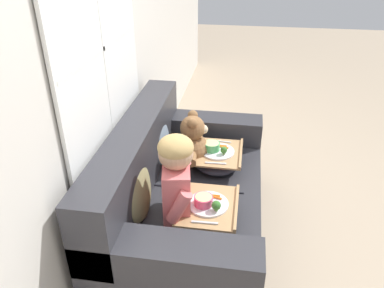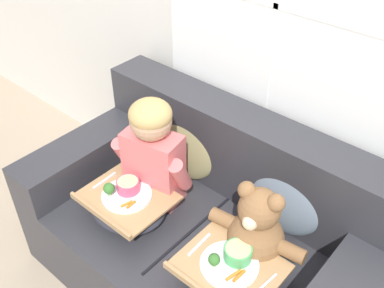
{
  "view_description": "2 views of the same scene",
  "coord_description": "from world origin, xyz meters",
  "px_view_note": "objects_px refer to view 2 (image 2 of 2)",
  "views": [
    {
      "loc": [
        -1.97,
        -0.32,
        1.91
      ],
      "look_at": [
        0.04,
        -0.01,
        0.75
      ],
      "focal_mm": 35.0,
      "sensor_mm": 36.0,
      "label": 1
    },
    {
      "loc": [
        0.91,
        -1.08,
        2.0
      ],
      "look_at": [
        -0.15,
        0.13,
        0.76
      ],
      "focal_mm": 42.0,
      "sensor_mm": 36.0,
      "label": 2
    }
  ],
  "objects_px": {
    "teddy_bear": "(256,231)",
    "lap_tray_child": "(128,204)",
    "throw_pillow_behind_child": "(187,142)",
    "throw_pillow_behind_teddy": "(288,196)",
    "lap_tray_teddy": "(229,273)",
    "child_figure": "(152,147)",
    "couch": "(205,235)"
  },
  "relations": [
    {
      "from": "throw_pillow_behind_teddy",
      "to": "child_figure",
      "type": "bearing_deg",
      "value": -157.8
    },
    {
      "from": "child_figure",
      "to": "teddy_bear",
      "type": "height_order",
      "value": "child_figure"
    },
    {
      "from": "teddy_bear",
      "to": "lap_tray_child",
      "type": "distance_m",
      "value": 0.63
    },
    {
      "from": "couch",
      "to": "throw_pillow_behind_child",
      "type": "height_order",
      "value": "couch"
    },
    {
      "from": "couch",
      "to": "lap_tray_teddy",
      "type": "relative_size",
      "value": 4.11
    },
    {
      "from": "throw_pillow_behind_child",
      "to": "lap_tray_child",
      "type": "bearing_deg",
      "value": -90.17
    },
    {
      "from": "couch",
      "to": "lap_tray_teddy",
      "type": "xyz_separation_m",
      "value": [
        0.3,
        -0.21,
        0.18
      ]
    },
    {
      "from": "throw_pillow_behind_teddy",
      "to": "teddy_bear",
      "type": "relative_size",
      "value": 0.9
    },
    {
      "from": "lap_tray_teddy",
      "to": "teddy_bear",
      "type": "bearing_deg",
      "value": 89.78
    },
    {
      "from": "couch",
      "to": "teddy_bear",
      "type": "relative_size",
      "value": 3.75
    },
    {
      "from": "throw_pillow_behind_teddy",
      "to": "lap_tray_child",
      "type": "relative_size",
      "value": 0.98
    },
    {
      "from": "teddy_bear",
      "to": "lap_tray_teddy",
      "type": "bearing_deg",
      "value": -90.22
    },
    {
      "from": "couch",
      "to": "teddy_bear",
      "type": "bearing_deg",
      "value": -7.32
    },
    {
      "from": "throw_pillow_behind_teddy",
      "to": "child_figure",
      "type": "height_order",
      "value": "child_figure"
    },
    {
      "from": "throw_pillow_behind_child",
      "to": "lap_tray_teddy",
      "type": "relative_size",
      "value": 1.06
    },
    {
      "from": "teddy_bear",
      "to": "lap_tray_teddy",
      "type": "xyz_separation_m",
      "value": [
        -0.0,
        -0.17,
        -0.1
      ]
    },
    {
      "from": "throw_pillow_behind_teddy",
      "to": "throw_pillow_behind_child",
      "type": "bearing_deg",
      "value": 180.0
    },
    {
      "from": "couch",
      "to": "lap_tray_child",
      "type": "distance_m",
      "value": 0.41
    },
    {
      "from": "child_figure",
      "to": "teddy_bear",
      "type": "relative_size",
      "value": 1.27
    },
    {
      "from": "throw_pillow_behind_child",
      "to": "throw_pillow_behind_teddy",
      "type": "xyz_separation_m",
      "value": [
        0.59,
        0.0,
        0.0
      ]
    },
    {
      "from": "couch",
      "to": "throw_pillow_behind_teddy",
      "type": "height_order",
      "value": "couch"
    },
    {
      "from": "throw_pillow_behind_teddy",
      "to": "lap_tray_child",
      "type": "bearing_deg",
      "value": -144.6
    },
    {
      "from": "throw_pillow_behind_child",
      "to": "throw_pillow_behind_teddy",
      "type": "relative_size",
      "value": 1.07
    },
    {
      "from": "throw_pillow_behind_teddy",
      "to": "lap_tray_teddy",
      "type": "bearing_deg",
      "value": -90.0
    },
    {
      "from": "teddy_bear",
      "to": "lap_tray_child",
      "type": "xyz_separation_m",
      "value": [
        -0.59,
        -0.18,
        -0.1
      ]
    },
    {
      "from": "child_figure",
      "to": "lap_tray_teddy",
      "type": "distance_m",
      "value": 0.66
    },
    {
      "from": "child_figure",
      "to": "lap_tray_child",
      "type": "height_order",
      "value": "child_figure"
    },
    {
      "from": "throw_pillow_behind_child",
      "to": "lap_tray_teddy",
      "type": "xyz_separation_m",
      "value": [
        0.59,
        -0.42,
        -0.12
      ]
    },
    {
      "from": "teddy_bear",
      "to": "lap_tray_child",
      "type": "relative_size",
      "value": 1.08
    },
    {
      "from": "throw_pillow_behind_teddy",
      "to": "lap_tray_teddy",
      "type": "height_order",
      "value": "throw_pillow_behind_teddy"
    },
    {
      "from": "teddy_bear",
      "to": "lap_tray_teddy",
      "type": "distance_m",
      "value": 0.2
    },
    {
      "from": "couch",
      "to": "throw_pillow_behind_child",
      "type": "relative_size",
      "value": 3.88
    }
  ]
}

